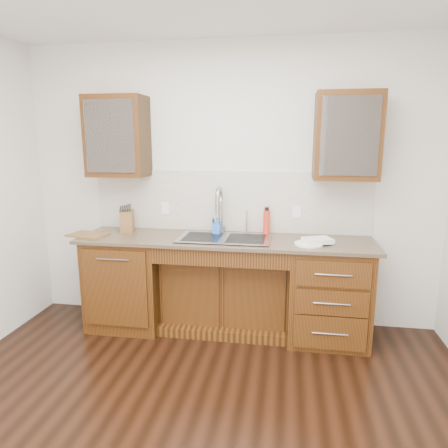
% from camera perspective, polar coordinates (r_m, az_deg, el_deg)
% --- Properties ---
extents(ground, '(4.00, 3.50, 0.10)m').
position_cam_1_polar(ground, '(2.84, -5.08, -28.71)').
color(ground, black).
extents(wall_back, '(4.00, 0.10, 2.70)m').
position_cam_1_polar(wall_back, '(3.95, 0.92, 5.47)').
color(wall_back, silver).
rests_on(wall_back, ground).
extents(base_cabinet_left, '(0.70, 0.62, 0.88)m').
position_cam_1_polar(base_cabinet_left, '(4.06, -13.38, -7.88)').
color(base_cabinet_left, '#593014').
rests_on(base_cabinet_left, ground).
extents(base_cabinet_center, '(1.20, 0.44, 0.70)m').
position_cam_1_polar(base_cabinet_center, '(3.93, 0.30, -9.63)').
color(base_cabinet_center, '#593014').
rests_on(base_cabinet_center, ground).
extents(base_cabinet_right, '(0.70, 0.62, 0.88)m').
position_cam_1_polar(base_cabinet_right, '(3.80, 14.61, -9.39)').
color(base_cabinet_right, '#593014').
rests_on(base_cabinet_right, ground).
extents(countertop, '(2.70, 0.65, 0.03)m').
position_cam_1_polar(countertop, '(3.66, 0.06, -2.29)').
color(countertop, '#84705B').
rests_on(countertop, base_cabinet_left).
extents(backsplash, '(2.70, 0.02, 0.59)m').
position_cam_1_polar(backsplash, '(3.91, 0.78, 3.25)').
color(backsplash, beige).
rests_on(backsplash, wall_back).
extents(sink, '(0.84, 0.46, 0.19)m').
position_cam_1_polar(sink, '(3.67, 0.02, -3.41)').
color(sink, '#9E9EA5').
rests_on(sink, countertop).
extents(faucet, '(0.04, 0.04, 0.40)m').
position_cam_1_polar(faucet, '(3.84, -0.47, 1.65)').
color(faucet, '#999993').
rests_on(faucet, countertop).
extents(filter_tap, '(0.02, 0.02, 0.24)m').
position_cam_1_polar(filter_tap, '(3.83, 3.25, 0.39)').
color(filter_tap, '#999993').
rests_on(filter_tap, countertop).
extents(upper_cabinet_left, '(0.55, 0.34, 0.75)m').
position_cam_1_polar(upper_cabinet_left, '(4.00, -14.95, 11.98)').
color(upper_cabinet_left, '#593014').
rests_on(upper_cabinet_left, wall_back).
extents(upper_cabinet_right, '(0.55, 0.34, 0.75)m').
position_cam_1_polar(upper_cabinet_right, '(3.69, 17.14, 11.88)').
color(upper_cabinet_right, '#593014').
rests_on(upper_cabinet_right, wall_back).
extents(outlet_left, '(0.08, 0.01, 0.12)m').
position_cam_1_polar(outlet_left, '(4.05, -8.39, 2.22)').
color(outlet_left, white).
rests_on(outlet_left, backsplash).
extents(outlet_right, '(0.08, 0.01, 0.12)m').
position_cam_1_polar(outlet_right, '(3.87, 10.33, 1.69)').
color(outlet_right, white).
rests_on(outlet_right, backsplash).
extents(soap_bottle, '(0.08, 0.09, 0.16)m').
position_cam_1_polar(soap_bottle, '(3.80, -1.02, -0.28)').
color(soap_bottle, blue).
rests_on(soap_bottle, countertop).
extents(water_bottle, '(0.08, 0.08, 0.23)m').
position_cam_1_polar(water_bottle, '(3.82, 6.08, 0.25)').
color(water_bottle, red).
rests_on(water_bottle, countertop).
extents(plate, '(0.32, 0.32, 0.01)m').
position_cam_1_polar(plate, '(3.52, 11.99, -2.80)').
color(plate, white).
rests_on(plate, countertop).
extents(dish_towel, '(0.28, 0.25, 0.04)m').
position_cam_1_polar(dish_towel, '(3.55, 13.22, -2.29)').
color(dish_towel, white).
rests_on(dish_towel, plate).
extents(knife_block, '(0.16, 0.21, 0.21)m').
position_cam_1_polar(knife_block, '(4.03, -13.65, 0.40)').
color(knife_block, brown).
rests_on(knife_block, countertop).
extents(cutting_board, '(0.39, 0.31, 0.02)m').
position_cam_1_polar(cutting_board, '(3.98, -18.87, -1.46)').
color(cutting_board, '#A1804F').
rests_on(cutting_board, countertop).
extents(cup_left_a, '(0.18, 0.18, 0.11)m').
position_cam_1_polar(cup_left_a, '(4.04, -16.16, 11.26)').
color(cup_left_a, white).
rests_on(cup_left_a, upper_cabinet_left).
extents(cup_left_b, '(0.12, 0.12, 0.10)m').
position_cam_1_polar(cup_left_b, '(3.97, -14.03, 11.29)').
color(cup_left_b, white).
rests_on(cup_left_b, upper_cabinet_left).
extents(cup_right_a, '(0.15, 0.15, 0.09)m').
position_cam_1_polar(cup_right_a, '(3.69, 16.44, 11.06)').
color(cup_right_a, silver).
rests_on(cup_right_a, upper_cabinet_right).
extents(cup_right_b, '(0.14, 0.14, 0.10)m').
position_cam_1_polar(cup_right_b, '(3.71, 18.86, 11.00)').
color(cup_right_b, silver).
rests_on(cup_right_b, upper_cabinet_right).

